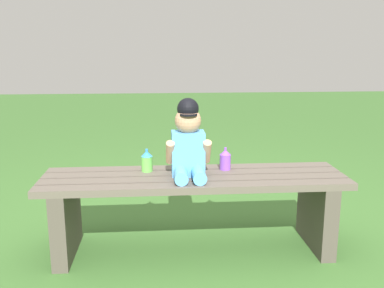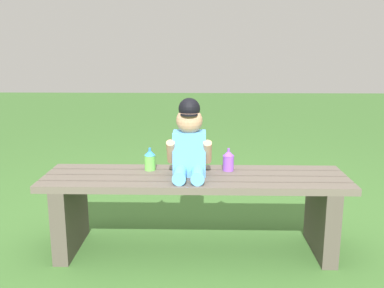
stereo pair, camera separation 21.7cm
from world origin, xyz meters
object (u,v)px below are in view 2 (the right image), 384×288
park_bench (195,199)px  sippy_cup_right (228,160)px  sippy_cup_left (150,160)px  child_figure (189,142)px

park_bench → sippy_cup_right: bearing=28.4°
sippy_cup_right → sippy_cup_left: bearing=180.0°
park_bench → sippy_cup_right: (0.18, 0.10, 0.19)m
sippy_cup_left → park_bench: bearing=-21.2°
sippy_cup_left → child_figure: bearing=-23.9°
park_bench → sippy_cup_left: sippy_cup_left is taller
child_figure → sippy_cup_right: bearing=24.8°
park_bench → sippy_cup_left: 0.33m
park_bench → child_figure: 0.31m
sippy_cup_left → sippy_cup_right: size_ratio=1.00×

